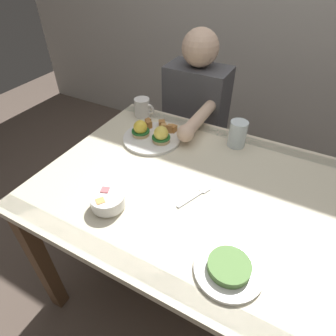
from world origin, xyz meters
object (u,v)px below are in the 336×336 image
Objects in this scene: fruit_bowl at (108,201)px; diner_person at (194,119)px; eggs_benedict_plate at (152,135)px; fork at (196,196)px; dining_table at (195,205)px; water_glass_near at (237,135)px; side_plate at (229,268)px; coffee_mug at (143,107)px.

diner_person is at bearing 93.11° from fruit_bowl.
eggs_benedict_plate is 1.79× the size of fork.
water_glass_near is at bearing 82.45° from dining_table.
diner_person reaches higher than side_plate.
coffee_mug is at bearing 176.89° from water_glass_near.
dining_table is at bearing -37.54° from coffee_mug.
fork is (0.33, -0.25, -0.02)m from eggs_benedict_plate.
fruit_bowl is at bearing -79.35° from eggs_benedict_plate.
dining_table is 0.39m from eggs_benedict_plate.
dining_table is 0.66m from diner_person.
coffee_mug is 0.95m from side_plate.
coffee_mug reaches higher than dining_table.
eggs_benedict_plate is at bearing -158.73° from water_glass_near.
water_glass_near is (0.28, 0.58, 0.02)m from fruit_bowl.
water_glass_near reaches higher than fork.
water_glass_near is at bearing -3.11° from coffee_mug.
water_glass_near is at bearing 106.07° from side_plate.
coffee_mug is at bearing 111.58° from fruit_bowl.
diner_person is at bearing 119.55° from side_plate.
coffee_mug reaches higher than side_plate.
eggs_benedict_plate is 0.23m from coffee_mug.
dining_table is 10.03× the size of water_glass_near.
fork is at bearing 37.89° from fruit_bowl.
dining_table is at bearing -65.16° from diner_person.
fruit_bowl reaches higher than side_plate.
fruit_bowl is 0.80× the size of fork.
diner_person is at bearing 140.62° from water_glass_near.
water_glass_near reaches higher than eggs_benedict_plate.
water_glass_near is (0.52, -0.03, 0.00)m from coffee_mug.
side_plate is (0.54, -0.48, -0.01)m from eggs_benedict_plate.
fork is (0.49, -0.42, -0.05)m from coffee_mug.
side_plate is (0.20, -0.23, 0.01)m from fork.
diner_person reaches higher than fruit_bowl.
water_glass_near reaches higher than fruit_bowl.
fruit_bowl reaches higher than dining_table.
side_plate is 0.18× the size of diner_person.
fork is (0.25, 0.19, -0.03)m from fruit_bowl.
dining_table is 0.37m from water_glass_near.
water_glass_near reaches higher than side_plate.
side_plate is (0.22, -0.28, 0.12)m from dining_table.
diner_person reaches higher than coffee_mug.
dining_table is 10.00× the size of fruit_bowl.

